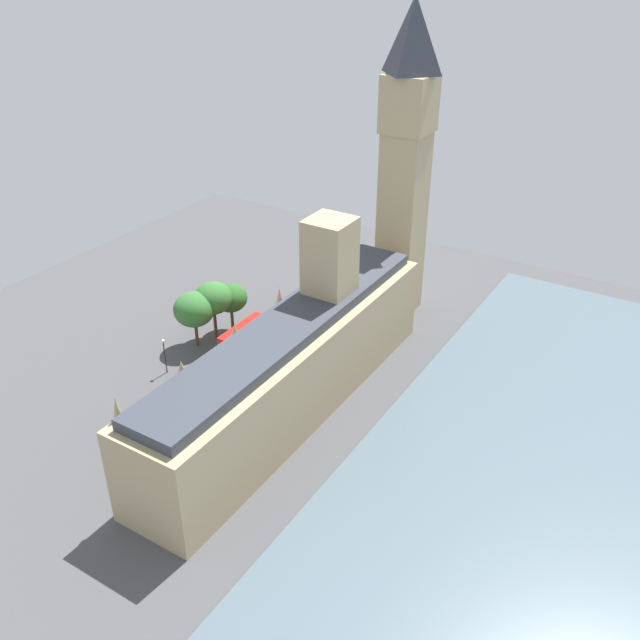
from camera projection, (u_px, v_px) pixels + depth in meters
ground_plane at (281, 404)px, 103.71m from camera, size 138.29×138.29×0.00m
river_thames at (501, 489)px, 87.90m from camera, size 39.54×124.47×0.25m
parliament_building at (294, 361)px, 99.60m from camera, size 11.85×59.92×26.60m
clock_tower at (406, 160)px, 116.24m from camera, size 7.83×7.83×54.88m
double_decker_bus_by_river_gate at (243, 337)px, 115.70m from camera, size 2.66×10.50×4.75m
car_yellow_cab_opposite_hall at (169, 416)px, 99.76m from camera, size 1.94×4.15×1.74m
car_blue_far_end at (128, 439)px, 95.36m from camera, size 2.15×4.49×1.74m
pedestrian_under_trees at (231, 394)px, 104.75m from camera, size 0.69×0.69×1.68m
pedestrian_kerbside at (152, 463)px, 91.35m from camera, size 0.64×0.59×1.52m
plane_tree_leading at (194, 309)px, 115.02m from camera, size 6.93×6.93×9.98m
plane_tree_corner at (231, 298)px, 119.74m from camera, size 5.86×5.86×8.99m
plane_tree_trailing at (213, 298)px, 116.64m from camera, size 6.48×6.48×10.69m
street_lamp_midblock at (164, 350)px, 109.06m from camera, size 0.56×0.56×6.21m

